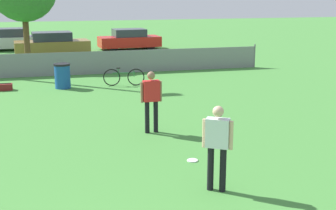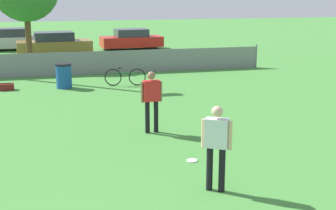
{
  "view_description": "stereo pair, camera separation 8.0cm",
  "coord_description": "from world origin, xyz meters",
  "px_view_note": "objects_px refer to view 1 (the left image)",
  "views": [
    {
      "loc": [
        -0.18,
        -4.45,
        3.91
      ],
      "look_at": [
        2.77,
        6.86,
        1.05
      ],
      "focal_mm": 50.0,
      "sensor_mm": 36.0,
      "label": 1
    },
    {
      "loc": [
        -0.1,
        -4.47,
        3.91
      ],
      "look_at": [
        2.77,
        6.86,
        1.05
      ],
      "focal_mm": 50.0,
      "sensor_mm": 36.0,
      "label": 2
    }
  ],
  "objects_px": {
    "trash_bin": "(62,76)",
    "parked_car_red": "(129,39)",
    "player_defender_red": "(151,97)",
    "player_receiver_white": "(217,141)",
    "parked_car_silver": "(9,40)",
    "frisbee_disc": "(192,160)",
    "parked_car_tan": "(52,44)",
    "bicycle_sideline": "(124,77)",
    "gear_bag_sideline": "(5,87)"
  },
  "relations": [
    {
      "from": "parked_car_tan",
      "to": "parked_car_red",
      "type": "xyz_separation_m",
      "value": [
        5.16,
        1.81,
        -0.02
      ]
    },
    {
      "from": "player_defender_red",
      "to": "parked_car_red",
      "type": "bearing_deg",
      "value": 79.8
    },
    {
      "from": "trash_bin",
      "to": "parked_car_silver",
      "type": "distance_m",
      "value": 14.32
    },
    {
      "from": "player_defender_red",
      "to": "bicycle_sideline",
      "type": "distance_m",
      "value": 6.92
    },
    {
      "from": "player_receiver_white",
      "to": "player_defender_red",
      "type": "bearing_deg",
      "value": 127.2
    },
    {
      "from": "parked_car_silver",
      "to": "parked_car_red",
      "type": "bearing_deg",
      "value": -15.35
    },
    {
      "from": "parked_car_red",
      "to": "trash_bin",
      "type": "bearing_deg",
      "value": -115.94
    },
    {
      "from": "parked_car_red",
      "to": "parked_car_tan",
      "type": "bearing_deg",
      "value": -164.59
    },
    {
      "from": "player_defender_red",
      "to": "frisbee_disc",
      "type": "bearing_deg",
      "value": -82.12
    },
    {
      "from": "player_receiver_white",
      "to": "player_defender_red",
      "type": "distance_m",
      "value": 4.21
    },
    {
      "from": "bicycle_sideline",
      "to": "trash_bin",
      "type": "distance_m",
      "value": 2.53
    },
    {
      "from": "frisbee_disc",
      "to": "bicycle_sideline",
      "type": "bearing_deg",
      "value": 90.5
    },
    {
      "from": "bicycle_sideline",
      "to": "parked_car_red",
      "type": "relative_size",
      "value": 0.41
    },
    {
      "from": "trash_bin",
      "to": "parked_car_red",
      "type": "distance_m",
      "value": 13.25
    },
    {
      "from": "frisbee_disc",
      "to": "parked_car_silver",
      "type": "distance_m",
      "value": 24.16
    },
    {
      "from": "player_receiver_white",
      "to": "parked_car_silver",
      "type": "relative_size",
      "value": 0.37
    },
    {
      "from": "frisbee_disc",
      "to": "parked_car_silver",
      "type": "xyz_separation_m",
      "value": [
        -5.6,
        23.49,
        0.68
      ]
    },
    {
      "from": "bicycle_sideline",
      "to": "player_defender_red",
      "type": "bearing_deg",
      "value": -82.52
    },
    {
      "from": "player_receiver_white",
      "to": "parked_car_silver",
      "type": "bearing_deg",
      "value": 134.32
    },
    {
      "from": "frisbee_disc",
      "to": "parked_car_tan",
      "type": "xyz_separation_m",
      "value": [
        -2.81,
        19.96,
        0.68
      ]
    },
    {
      "from": "trash_bin",
      "to": "parked_car_red",
      "type": "xyz_separation_m",
      "value": [
        4.96,
        12.28,
        0.16
      ]
    },
    {
      "from": "parked_car_red",
      "to": "gear_bag_sideline",
      "type": "bearing_deg",
      "value": -124.79
    },
    {
      "from": "bicycle_sideline",
      "to": "gear_bag_sideline",
      "type": "distance_m",
      "value": 4.84
    },
    {
      "from": "gear_bag_sideline",
      "to": "parked_car_tan",
      "type": "xyz_separation_m",
      "value": [
        2.1,
        10.34,
        0.56
      ]
    },
    {
      "from": "bicycle_sideline",
      "to": "trash_bin",
      "type": "bearing_deg",
      "value": -172.58
    },
    {
      "from": "parked_car_silver",
      "to": "parked_car_tan",
      "type": "bearing_deg",
      "value": -54.85
    },
    {
      "from": "parked_car_silver",
      "to": "parked_car_red",
      "type": "distance_m",
      "value": 8.13
    },
    {
      "from": "parked_car_silver",
      "to": "player_defender_red",
      "type": "bearing_deg",
      "value": -79.33
    },
    {
      "from": "parked_car_tan",
      "to": "player_receiver_white",
      "type": "bearing_deg",
      "value": -87.28
    },
    {
      "from": "player_defender_red",
      "to": "parked_car_red",
      "type": "xyz_separation_m",
      "value": [
        2.78,
        19.29,
        -0.36
      ]
    },
    {
      "from": "parked_car_silver",
      "to": "parked_car_red",
      "type": "xyz_separation_m",
      "value": [
        7.95,
        -1.72,
        -0.02
      ]
    },
    {
      "from": "player_receiver_white",
      "to": "parked_car_tan",
      "type": "bearing_deg",
      "value": 129.17
    },
    {
      "from": "player_defender_red",
      "to": "player_receiver_white",
      "type": "bearing_deg",
      "value": -86.69
    },
    {
      "from": "player_receiver_white",
      "to": "trash_bin",
      "type": "bearing_deg",
      "value": 134.79
    },
    {
      "from": "frisbee_disc",
      "to": "parked_car_tan",
      "type": "bearing_deg",
      "value": 98.02
    },
    {
      "from": "parked_car_silver",
      "to": "parked_car_red",
      "type": "relative_size",
      "value": 1.1
    },
    {
      "from": "bicycle_sideline",
      "to": "parked_car_tan",
      "type": "distance_m",
      "value": 10.95
    },
    {
      "from": "frisbee_disc",
      "to": "parked_car_red",
      "type": "height_order",
      "value": "parked_car_red"
    },
    {
      "from": "frisbee_disc",
      "to": "player_defender_red",
      "type": "bearing_deg",
      "value": 99.88
    },
    {
      "from": "parked_car_tan",
      "to": "parked_car_red",
      "type": "distance_m",
      "value": 5.47
    },
    {
      "from": "bicycle_sideline",
      "to": "parked_car_tan",
      "type": "height_order",
      "value": "parked_car_tan"
    },
    {
      "from": "trash_bin",
      "to": "gear_bag_sideline",
      "type": "xyz_separation_m",
      "value": [
        -2.3,
        0.13,
        -0.38
      ]
    },
    {
      "from": "parked_car_tan",
      "to": "parked_car_silver",
      "type": "bearing_deg",
      "value": 123.74
    },
    {
      "from": "parked_car_tan",
      "to": "frisbee_disc",
      "type": "bearing_deg",
      "value": -86.54
    },
    {
      "from": "bicycle_sideline",
      "to": "parked_car_silver",
      "type": "bearing_deg",
      "value": 121.73
    },
    {
      "from": "player_receiver_white",
      "to": "frisbee_disc",
      "type": "distance_m",
      "value": 2.0
    },
    {
      "from": "gear_bag_sideline",
      "to": "parked_car_silver",
      "type": "distance_m",
      "value": 13.9
    },
    {
      "from": "bicycle_sideline",
      "to": "gear_bag_sideline",
      "type": "xyz_separation_m",
      "value": [
        -4.82,
        0.26,
        -0.24
      ]
    },
    {
      "from": "frisbee_disc",
      "to": "trash_bin",
      "type": "xyz_separation_m",
      "value": [
        -2.61,
        9.49,
        0.5
      ]
    },
    {
      "from": "player_receiver_white",
      "to": "parked_car_silver",
      "type": "height_order",
      "value": "player_receiver_white"
    }
  ]
}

